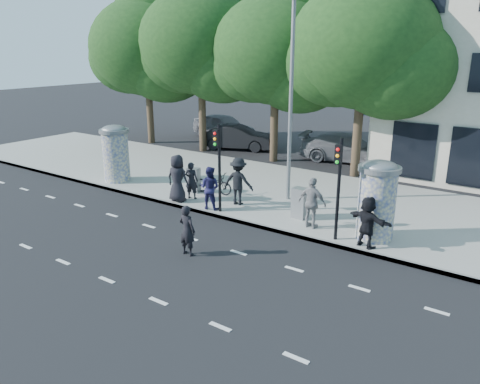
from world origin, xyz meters
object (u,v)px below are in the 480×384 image
Objects in this scene: ped_b at (191,180)px; car_mid at (238,137)px; ad_column_left at (116,152)px; ped_f at (367,222)px; ped_c at (210,188)px; bicycle at (213,183)px; car_right at (348,148)px; cabinet_left at (194,180)px; street_lamp at (291,86)px; ad_column_right at (377,198)px; man_road at (187,230)px; ped_e at (312,203)px; cabinet_right at (300,203)px; traffic_pole_near at (218,159)px; car_left at (224,126)px; ped_d at (238,181)px; traffic_pole_far at (338,179)px; ped_a at (177,178)px.

ped_b is 0.34× the size of car_mid.
ad_column_left reaches higher than ped_f.
ped_c is 1.99m from bicycle.
car_right is (2.21, 9.48, 0.16)m from bicycle.
car_right is (3.05, 9.79, 0.08)m from cabinet_left.
car_right is at bearing 95.49° from street_lamp.
ad_column_right is 1.63× the size of man_road.
car_mid is at bearing 20.35° from bicycle.
ped_c is 11.79m from car_mid.
bicycle is (-7.41, 0.80, -0.92)m from ad_column_right.
car_mid is (-12.18, 9.40, -0.78)m from ad_column_right.
ped_e is at bearing 162.03° from ped_b.
ped_c reaches higher than ped_f.
man_road is at bearing -135.93° from ad_column_right.
cabinet_right is (9.47, 0.47, -0.81)m from ad_column_left.
traffic_pole_near is at bearing -41.30° from cabinet_left.
ped_c is 0.35× the size of car_left.
ped_c reaches higher than car_left.
ped_c is at bearing -157.52° from cabinet_right.
ped_f is 0.34× the size of car_left.
ped_e reaches higher than ped_c.
ped_d is 1.66× the size of cabinet_right.
ped_f is at bearing -111.14° from bicycle.
ped_f is at bearing -32.12° from street_lamp.
ped_b reaches higher than bicycle.
ped_e reaches higher than cabinet_left.
traffic_pole_near is 1.92× the size of bicycle.
traffic_pole_near is at bearing 17.64° from ped_f.
ad_column_left is 10.28m from ped_e.
ped_d is at bearing -165.01° from car_mid.
street_lamp is 4.52× the size of bicycle.
ad_column_left is at bearing -165.06° from street_lamp.
traffic_pole_near is 1.00× the size of traffic_pole_far.
ped_f reaches higher than car_mid.
car_left is at bearing -55.83° from man_road.
ped_d reaches higher than car_left.
ad_column_left reaches higher than car_mid.
ped_e is at bearing 158.83° from ped_d.
car_left reaches higher than bicycle.
ped_e is at bearing 154.44° from traffic_pole_far.
car_left is 10.21m from car_right.
cabinet_right is at bearing 148.71° from traffic_pole_far.
ped_a is 1.70× the size of cabinet_right.
ped_d is 2.58m from cabinet_left.
ad_column_left is 0.78× the size of traffic_pole_near.
ad_column_left is at bearing -17.35° from ped_c.
ped_c reaches higher than man_road.
car_right is (-5.20, 10.28, -0.77)m from ad_column_right.
ad_column_right is 2.21m from ped_e.
cabinet_left is (-3.86, -1.44, -4.10)m from street_lamp.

